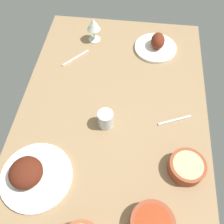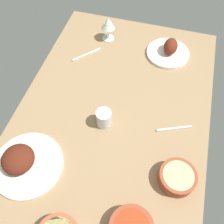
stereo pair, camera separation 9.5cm
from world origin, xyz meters
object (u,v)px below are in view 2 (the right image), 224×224
plate_far_side (169,50)px  plate_near_viewer (23,162)px  spoon_loose (174,129)px  bowl_potatoes (177,177)px  fork_loose (87,54)px  water_tumbler (104,118)px  wine_glass (108,24)px

plate_far_side → plate_near_viewer: size_ratio=0.81×
spoon_loose → plate_near_viewer: bearing=-172.6°
plate_far_side → bowl_potatoes: plate_far_side is taller
plate_far_side → bowl_potatoes: (-70.45, -13.62, 0.49)cm
plate_far_side → spoon_loose: (-47.19, -9.81, -2.27)cm
fork_loose → plate_near_viewer: bearing=38.9°
plate_near_viewer → fork_loose: (67.90, -3.96, -2.76)cm
water_tumbler → spoon_loose: (5.53, -31.55, -3.94)cm
bowl_potatoes → wine_glass: bearing=33.8°
water_tumbler → spoon_loose: water_tumbler is taller
water_tumbler → fork_loose: 45.57cm
plate_near_viewer → fork_loose: plate_near_viewer is taller
fork_loose → spoon_loose: (-34.15, -53.60, 0.00)cm
bowl_potatoes → plate_far_side: bearing=10.9°
bowl_potatoes → spoon_loose: (23.26, 3.80, -2.76)cm
plate_near_viewer → water_tumbler: size_ratio=3.36×
fork_loose → spoon_loose: 63.55cm
plate_far_side → bowl_potatoes: size_ratio=1.60×
plate_near_viewer → wine_glass: 85.43cm
water_tumbler → spoon_loose: size_ratio=0.53×
plate_near_viewer → water_tumbler: (28.22, -26.01, 1.17)cm
spoon_loose → bowl_potatoes: bearing=-103.7°
plate_near_viewer → fork_loose: size_ratio=1.64×
bowl_potatoes → spoon_loose: 23.73cm
fork_loose → water_tumbler: bearing=71.3°
wine_glass → fork_loose: (-16.44, 7.88, -9.53)cm
wine_glass → plate_near_viewer: bearing=172.0°
water_tumbler → fork_loose: size_ratio=0.49×
plate_far_side → plate_near_viewer: 93.97cm
wine_glass → fork_loose: size_ratio=0.79×
wine_glass → water_tumbler: wine_glass is taller
bowl_potatoes → wine_glass: (73.85, 49.52, 6.77)cm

